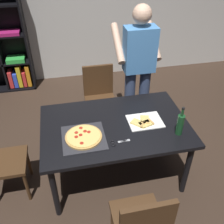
{
  "coord_description": "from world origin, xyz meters",
  "views": [
    {
      "loc": [
        -0.47,
        -2.04,
        2.46
      ],
      "look_at": [
        0.0,
        0.15,
        0.8
      ],
      "focal_mm": 41.26,
      "sensor_mm": 36.0,
      "label": 1
    }
  ],
  "objects": [
    {
      "name": "person_serving_pizza",
      "position": [
        0.47,
        0.77,
        1.0
      ],
      "size": [
        0.55,
        0.54,
        1.75
      ],
      "color": "#38476B",
      "rests_on": "ground_plane"
    },
    {
      "name": "chair_near_camera",
      "position": [
        -0.0,
        -0.99,
        0.51
      ],
      "size": [
        0.42,
        0.42,
        0.9
      ],
      "color": "#472D19",
      "rests_on": "ground_plane"
    },
    {
      "name": "ground_plane",
      "position": [
        0.0,
        0.0,
        0.0
      ],
      "size": [
        12.0,
        12.0,
        0.0
      ],
      "primitive_type": "plane",
      "color": "#38281E"
    },
    {
      "name": "chair_far_side",
      "position": [
        0.0,
        0.99,
        0.51
      ],
      "size": [
        0.42,
        0.42,
        0.9
      ],
      "color": "#472D19",
      "rests_on": "ground_plane"
    },
    {
      "name": "pepperoni_pizza_on_tray",
      "position": [
        -0.35,
        -0.15,
        0.77
      ],
      "size": [
        0.42,
        0.42,
        0.04
      ],
      "color": "#2D2D33",
      "rests_on": "dining_table"
    },
    {
      "name": "pizza_slices_on_towel",
      "position": [
        0.31,
        -0.04,
        0.76
      ],
      "size": [
        0.36,
        0.28,
        0.03
      ],
      "color": "white",
      "rests_on": "dining_table"
    },
    {
      "name": "wine_bottle",
      "position": [
        0.59,
        -0.27,
        0.87
      ],
      "size": [
        0.07,
        0.07,
        0.32
      ],
      "color": "#194723",
      "rests_on": "dining_table"
    },
    {
      "name": "dining_table",
      "position": [
        0.0,
        0.0,
        0.68
      ],
      "size": [
        1.54,
        1.0,
        0.75
      ],
      "color": "black",
      "rests_on": "ground_plane"
    },
    {
      "name": "kitchen_scissors",
      "position": [
        -0.04,
        -0.28,
        0.76
      ],
      "size": [
        0.19,
        0.09,
        0.01
      ],
      "color": "silver",
      "rests_on": "dining_table"
    },
    {
      "name": "back_wall",
      "position": [
        0.0,
        2.6,
        1.4
      ],
      "size": [
        6.4,
        0.1,
        2.8
      ],
      "primitive_type": "cube",
      "color": "silver",
      "rests_on": "ground_plane"
    }
  ]
}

